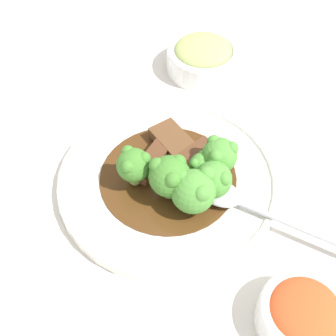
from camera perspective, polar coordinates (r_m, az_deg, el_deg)
name	(u,v)px	position (r m, az deg, el deg)	size (l,w,h in m)	color
ground_plane	(168,184)	(0.62, 0.00, -1.97)	(4.00, 4.00, 0.00)	silver
main_plate	(168,179)	(0.62, 0.00, -1.41)	(0.29, 0.29, 0.02)	white
beef_strip_0	(152,161)	(0.61, -1.96, 0.87)	(0.06, 0.07, 0.01)	#56331E
beef_strip_1	(174,142)	(0.64, 0.71, 3.22)	(0.07, 0.04, 0.02)	brown
beef_strip_2	(199,155)	(0.62, 3.74, 1.56)	(0.04, 0.06, 0.02)	#56331E
broccoli_floret_0	(134,165)	(0.58, -4.20, 0.41)	(0.04, 0.04, 0.05)	#8EB756
broccoli_floret_1	(170,176)	(0.56, 0.21, -0.94)	(0.05, 0.05, 0.06)	#7FA84C
broccoli_floret_2	(202,165)	(0.59, 4.20, 0.31)	(0.03, 0.03, 0.04)	#8EB756
broccoli_floret_3	(220,155)	(0.59, 6.32, 1.61)	(0.05, 0.05, 0.06)	#7FA84C
broccoli_floret_4	(196,189)	(0.56, 3.43, -2.58)	(0.05, 0.05, 0.06)	#7FA84C
broccoli_floret_5	(213,179)	(0.57, 5.54, -1.31)	(0.05, 0.05, 0.05)	#7FA84C
serving_spoon	(233,199)	(0.58, 7.89, -3.75)	(0.18, 0.12, 0.01)	#B7B7BC
side_bowl_kimchi	(303,315)	(0.53, 16.09, -16.81)	(0.09, 0.09, 0.05)	white
side_bowl_appetizer	(203,56)	(0.78, 4.27, 13.41)	(0.12, 0.12, 0.05)	white
sauce_dish	(0,246)	(0.60, -19.85, -8.99)	(0.06, 0.06, 0.01)	white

